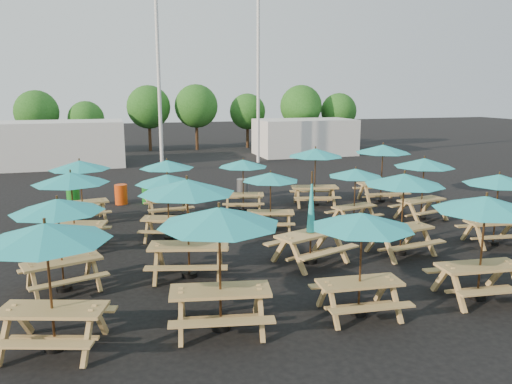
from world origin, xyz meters
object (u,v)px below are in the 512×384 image
object	(u,v)px
picnic_unit_3	(80,168)
picnic_unit_12	(486,209)
picnic_unit_1	(58,210)
picnic_unit_5	(187,192)
picnic_unit_10	(271,180)
picnic_unit_11	(243,166)
waste_bin_0	(73,197)
picnic_unit_9	(311,226)
picnic_unit_0	(46,239)
picnic_unit_15	(315,156)
picnic_unit_2	(71,182)
picnic_unit_6	(167,182)
waste_bin_1	(121,194)
picnic_unit_17	(499,183)
waste_bin_3	(243,188)
picnic_unit_19	(383,152)
picnic_unit_4	(219,223)
waste_bin_2	(148,194)
picnic_unit_7	(167,167)
picnic_unit_8	(362,226)
picnic_unit_14	(355,176)
picnic_unit_13	(404,184)

from	to	relation	value
picnic_unit_3	picnic_unit_12	distance (m)	13.20
picnic_unit_1	picnic_unit_5	distance (m)	3.02
picnic_unit_1	picnic_unit_10	distance (m)	7.23
picnic_unit_11	waste_bin_0	world-z (taller)	picnic_unit_11
picnic_unit_9	picnic_unit_0	bearing A→B (deg)	-174.02
picnic_unit_15	picnic_unit_2	bearing A→B (deg)	-147.34
picnic_unit_2	picnic_unit_6	distance (m)	2.83
picnic_unit_9	picnic_unit_15	bearing A→B (deg)	46.20
picnic_unit_11	waste_bin_1	distance (m)	5.45
picnic_unit_15	picnic_unit_17	distance (m)	7.28
picnic_unit_10	picnic_unit_12	world-z (taller)	picnic_unit_12
waste_bin_0	waste_bin_3	xyz separation A→B (m)	(7.10, -0.15, 0.00)
picnic_unit_1	picnic_unit_11	bearing A→B (deg)	28.71
picnic_unit_10	picnic_unit_15	bearing A→B (deg)	63.21
picnic_unit_19	picnic_unit_5	bearing A→B (deg)	-138.77
waste_bin_1	picnic_unit_1	bearing A→B (deg)	-100.11
picnic_unit_0	picnic_unit_2	distance (m)	6.21
picnic_unit_4	picnic_unit_5	bearing A→B (deg)	103.02
waste_bin_1	waste_bin_2	world-z (taller)	same
picnic_unit_5	picnic_unit_0	bearing A→B (deg)	-120.36
picnic_unit_2	picnic_unit_1	bearing A→B (deg)	-77.80
picnic_unit_9	picnic_unit_12	size ratio (longest dim) A/B	1.03
picnic_unit_7	picnic_unit_8	world-z (taller)	picnic_unit_8
picnic_unit_7	waste_bin_2	world-z (taller)	picnic_unit_7
picnic_unit_10	picnic_unit_8	bearing A→B (deg)	-75.33
picnic_unit_14	waste_bin_0	bearing A→B (deg)	137.00
picnic_unit_2	waste_bin_2	bearing A→B (deg)	79.08
waste_bin_1	waste_bin_3	bearing A→B (deg)	-2.31
picnic_unit_0	picnic_unit_19	world-z (taller)	picnic_unit_19
picnic_unit_19	picnic_unit_11	bearing A→B (deg)	-174.43
picnic_unit_13	picnic_unit_14	xyz separation A→B (m)	(0.26, 3.36, -0.33)
picnic_unit_3	picnic_unit_11	xyz separation A→B (m)	(6.01, 0.05, -0.19)
picnic_unit_13	waste_bin_0	xyz separation A→B (m)	(-9.44, 9.02, -1.68)
picnic_unit_7	picnic_unit_15	bearing A→B (deg)	-2.40
picnic_unit_19	waste_bin_3	xyz separation A→B (m)	(-5.45, 2.50, -1.73)
picnic_unit_2	picnic_unit_5	xyz separation A→B (m)	(2.91, -3.27, 0.18)
picnic_unit_2	waste_bin_0	bearing A→B (deg)	107.50
picnic_unit_8	picnic_unit_11	distance (m)	9.75
picnic_unit_4	waste_bin_2	world-z (taller)	picnic_unit_4
picnic_unit_6	picnic_unit_8	xyz separation A→B (m)	(3.18, -6.68, 0.11)
picnic_unit_13	waste_bin_1	xyz separation A→B (m)	(-7.56, 9.08, -1.68)
picnic_unit_14	waste_bin_0	distance (m)	11.31
waste_bin_3	picnic_unit_2	bearing A→B (deg)	-140.20
picnic_unit_0	picnic_unit_17	xyz separation A→B (m)	(12.43, 2.96, -0.18)
picnic_unit_14	waste_bin_2	xyz separation A→B (m)	(-6.71, 5.56, -1.35)
picnic_unit_10	picnic_unit_19	world-z (taller)	picnic_unit_19
picnic_unit_9	picnic_unit_12	xyz separation A→B (m)	(2.72, -3.38, 1.06)
picnic_unit_7	picnic_unit_5	bearing A→B (deg)	-95.44
picnic_unit_19	picnic_unit_3	bearing A→B (deg)	-173.65
picnic_unit_9	waste_bin_3	distance (m)	8.82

